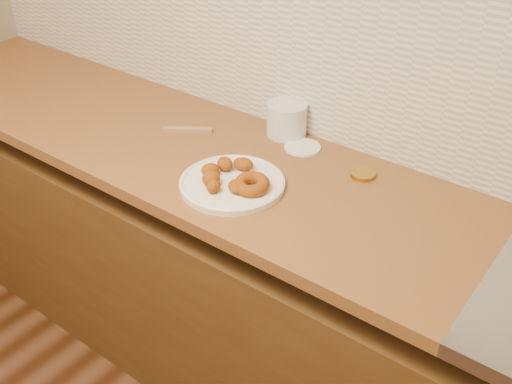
{
  "coord_description": "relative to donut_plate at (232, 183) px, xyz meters",
  "views": [
    {
      "loc": [
        0.71,
        0.49,
        1.82
      ],
      "look_at": [
        -0.11,
        1.56,
        0.93
      ],
      "focal_mm": 42.0,
      "sensor_mm": 36.0,
      "label": 1
    }
  ],
  "objects": [
    {
      "name": "tub_lid",
      "position": [
        0.04,
        0.3,
        -0.01
      ],
      "size": [
        0.14,
        0.14,
        0.01
      ],
      "primitive_type": "cylinder",
      "rotation": [
        0.0,
        0.0,
        0.27
      ],
      "color": "white",
      "rests_on": "butcher_block"
    },
    {
      "name": "donut_plate",
      "position": [
        0.0,
        0.0,
        0.0
      ],
      "size": [
        0.3,
        0.3,
        0.02
      ],
      "primitive_type": "cylinder",
      "color": "white",
      "rests_on": "butcher_block"
    },
    {
      "name": "wooden_utensil",
      "position": [
        -0.33,
        0.17,
        -0.0
      ],
      "size": [
        0.15,
        0.11,
        0.01
      ],
      "primitive_type": "cube",
      "rotation": [
        0.0,
        0.0,
        0.59
      ],
      "color": "#926E48",
      "rests_on": "butcher_block"
    },
    {
      "name": "backsplash",
      "position": [
        0.21,
        0.41,
        0.29
      ],
      "size": [
        3.6,
        0.02,
        0.6
      ],
      "primitive_type": "cube",
      "color": "beige",
      "rests_on": "wall_back"
    },
    {
      "name": "wall_back",
      "position": [
        0.21,
        0.42,
        0.44
      ],
      "size": [
        4.0,
        0.02,
        2.7
      ],
      "primitive_type": "cube",
      "color": "tan",
      "rests_on": "ground"
    },
    {
      "name": "base_cabinet",
      "position": [
        0.21,
        0.11,
        -0.52
      ],
      "size": [
        3.6,
        0.6,
        0.77
      ],
      "primitive_type": "cube",
      "color": "#503519",
      "rests_on": "floor"
    },
    {
      "name": "brass_jar_lid",
      "position": [
        0.27,
        0.27,
        -0.0
      ],
      "size": [
        0.09,
        0.09,
        0.01
      ],
      "primitive_type": "cylinder",
      "rotation": [
        0.0,
        0.0,
        -0.2
      ],
      "color": "#A77C23",
      "rests_on": "butcher_block"
    },
    {
      "name": "butcher_block",
      "position": [
        -0.44,
        0.11,
        -0.03
      ],
      "size": [
        2.3,
        0.62,
        0.04
      ],
      "primitive_type": "cube",
      "color": "brown",
      "rests_on": "base_cabinet"
    },
    {
      "name": "ring_donut",
      "position": [
        0.07,
        -0.0,
        0.03
      ],
      "size": [
        0.13,
        0.13,
        0.05
      ],
      "primitive_type": "torus",
      "rotation": [
        0.1,
        0.0,
        0.31
      ],
      "color": "#7C4006",
      "rests_on": "donut_plate"
    },
    {
      "name": "plastic_tub",
      "position": [
        -0.06,
        0.35,
        0.05
      ],
      "size": [
        0.17,
        0.17,
        0.11
      ],
      "primitive_type": "cylinder",
      "rotation": [
        0.0,
        0.0,
        -0.42
      ],
      "color": "silver",
      "rests_on": "butcher_block"
    },
    {
      "name": "fried_dough_chunks",
      "position": [
        -0.02,
        -0.01,
        0.03
      ],
      "size": [
        0.19,
        0.2,
        0.04
      ],
      "color": "#7C4006",
      "rests_on": "donut_plate"
    }
  ]
}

